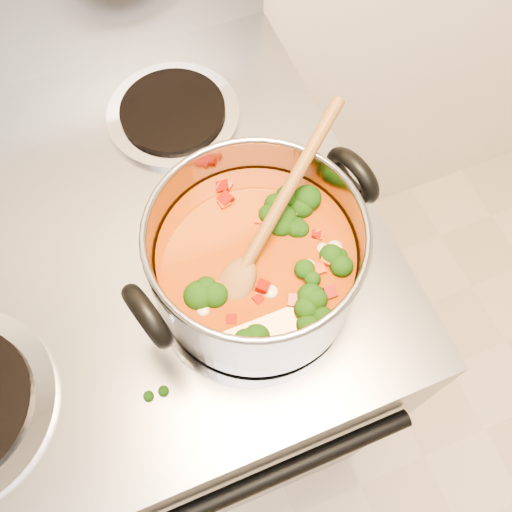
# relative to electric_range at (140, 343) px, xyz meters

# --- Properties ---
(electric_range) EXTENTS (0.78, 0.70, 1.08)m
(electric_range) POSITION_rel_electric_range_xyz_m (0.00, 0.00, 0.00)
(electric_range) COLOR gray
(electric_range) RESTS_ON ground
(stockpot) EXTENTS (0.31, 0.24, 0.15)m
(stockpot) POSITION_rel_electric_range_xyz_m (0.20, -0.15, 0.53)
(stockpot) COLOR gray
(stockpot) RESTS_ON electric_range
(wooden_spoon) EXTENTS (0.23, 0.18, 0.10)m
(wooden_spoon) POSITION_rel_electric_range_xyz_m (0.20, -0.14, 0.57)
(wooden_spoon) COLOR brown
(wooden_spoon) RESTS_ON stockpot
(cooktop_crumbs) EXTENTS (0.07, 0.02, 0.01)m
(cooktop_crumbs) POSITION_rel_electric_range_xyz_m (0.03, -0.06, 0.46)
(cooktop_crumbs) COLOR black
(cooktop_crumbs) RESTS_ON electric_range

